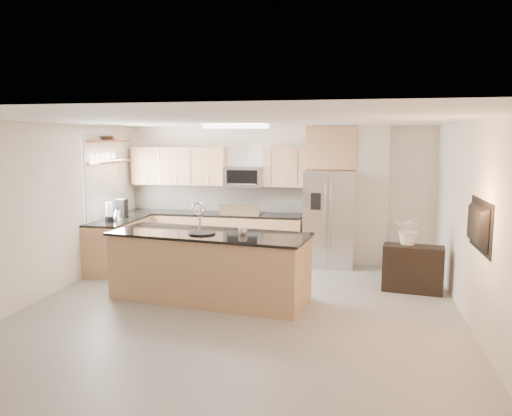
% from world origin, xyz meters
% --- Properties ---
extents(floor, '(6.50, 6.50, 0.00)m').
position_xyz_m(floor, '(0.00, 0.00, 0.00)').
color(floor, '#9A9793').
rests_on(floor, ground).
extents(ceiling, '(6.00, 6.50, 0.02)m').
position_xyz_m(ceiling, '(0.00, 0.00, 2.60)').
color(ceiling, white).
rests_on(ceiling, wall_back).
extents(wall_back, '(6.00, 0.02, 2.60)m').
position_xyz_m(wall_back, '(0.00, 3.25, 1.30)').
color(wall_back, white).
rests_on(wall_back, floor).
extents(wall_front, '(6.00, 0.02, 2.60)m').
position_xyz_m(wall_front, '(0.00, -3.25, 1.30)').
color(wall_front, white).
rests_on(wall_front, floor).
extents(wall_left, '(0.02, 6.50, 2.60)m').
position_xyz_m(wall_left, '(-3.00, 0.00, 1.30)').
color(wall_left, white).
rests_on(wall_left, floor).
extents(wall_right, '(0.02, 6.50, 2.60)m').
position_xyz_m(wall_right, '(3.00, 0.00, 1.30)').
color(wall_right, white).
rests_on(wall_right, floor).
extents(back_counter, '(3.55, 0.66, 1.44)m').
position_xyz_m(back_counter, '(-1.23, 2.93, 0.47)').
color(back_counter, tan).
rests_on(back_counter, floor).
extents(left_counter, '(0.66, 1.50, 0.92)m').
position_xyz_m(left_counter, '(-2.67, 1.85, 0.46)').
color(left_counter, tan).
rests_on(left_counter, floor).
extents(range, '(0.76, 0.64, 1.14)m').
position_xyz_m(range, '(-0.60, 2.92, 0.47)').
color(range, black).
rests_on(range, floor).
extents(upper_cabinets, '(3.50, 0.33, 0.75)m').
position_xyz_m(upper_cabinets, '(-1.30, 3.09, 1.83)').
color(upper_cabinets, tan).
rests_on(upper_cabinets, wall_back).
extents(microwave, '(0.76, 0.40, 0.40)m').
position_xyz_m(microwave, '(-0.60, 3.04, 1.63)').
color(microwave, '#B7B8BA').
rests_on(microwave, upper_cabinets).
extents(refrigerator, '(0.92, 0.78, 1.78)m').
position_xyz_m(refrigerator, '(1.06, 2.87, 0.89)').
color(refrigerator, '#B7B8BA').
rests_on(refrigerator, floor).
extents(partition_column, '(0.60, 0.30, 2.60)m').
position_xyz_m(partition_column, '(1.82, 3.10, 1.30)').
color(partition_column, beige).
rests_on(partition_column, floor).
extents(window, '(0.04, 1.15, 1.65)m').
position_xyz_m(window, '(-2.98, 1.85, 1.65)').
color(window, white).
rests_on(window, wall_left).
extents(shelf_lower, '(0.30, 1.20, 0.04)m').
position_xyz_m(shelf_lower, '(-2.85, 1.95, 1.95)').
color(shelf_lower, brown).
rests_on(shelf_lower, wall_left).
extents(shelf_upper, '(0.30, 1.20, 0.04)m').
position_xyz_m(shelf_upper, '(-2.85, 1.95, 2.32)').
color(shelf_upper, brown).
rests_on(shelf_upper, wall_left).
extents(ceiling_fixture, '(1.00, 0.50, 0.06)m').
position_xyz_m(ceiling_fixture, '(-0.40, 1.60, 2.56)').
color(ceiling_fixture, white).
rests_on(ceiling_fixture, ceiling).
extents(island, '(3.02, 1.42, 1.43)m').
position_xyz_m(island, '(-0.54, 0.48, 0.50)').
color(island, tan).
rests_on(island, floor).
extents(credenza, '(0.95, 0.50, 0.72)m').
position_xyz_m(credenza, '(2.44, 1.48, 0.36)').
color(credenza, black).
rests_on(credenza, floor).
extents(cup, '(0.13, 0.13, 0.10)m').
position_xyz_m(cup, '(-0.03, 0.47, 1.05)').
color(cup, white).
rests_on(cup, island).
extents(platter, '(0.52, 0.52, 0.02)m').
position_xyz_m(platter, '(-0.63, 0.38, 1.01)').
color(platter, black).
rests_on(platter, island).
extents(blender, '(0.15, 0.15, 0.34)m').
position_xyz_m(blender, '(-2.67, 1.53, 1.07)').
color(blender, black).
rests_on(blender, left_counter).
extents(kettle, '(0.20, 0.20, 0.24)m').
position_xyz_m(kettle, '(-2.62, 1.71, 1.03)').
color(kettle, '#B7B8BA').
rests_on(kettle, left_counter).
extents(coffee_maker, '(0.20, 0.24, 0.34)m').
position_xyz_m(coffee_maker, '(-2.69, 2.04, 1.08)').
color(coffee_maker, black).
rests_on(coffee_maker, left_counter).
extents(bowl, '(0.49, 0.49, 0.10)m').
position_xyz_m(bowl, '(-2.85, 1.96, 2.39)').
color(bowl, '#B7B8BA').
rests_on(bowl, shelf_upper).
extents(flower_vase, '(0.83, 0.78, 0.74)m').
position_xyz_m(flower_vase, '(2.38, 1.55, 1.09)').
color(flower_vase, white).
rests_on(flower_vase, credenza).
extents(television, '(0.14, 1.08, 0.62)m').
position_xyz_m(television, '(2.91, -0.20, 1.35)').
color(television, black).
rests_on(television, wall_right).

